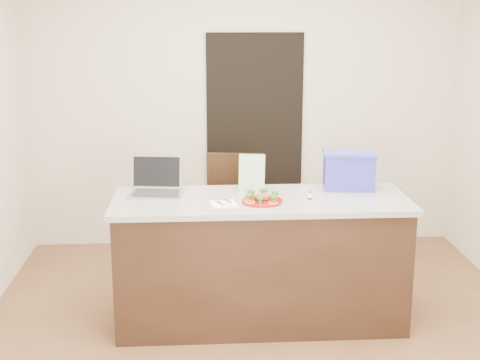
{
  "coord_description": "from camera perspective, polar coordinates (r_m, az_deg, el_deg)",
  "views": [
    {
      "loc": [
        -0.42,
        -4.2,
        2.17
      ],
      "look_at": [
        -0.15,
        0.2,
        1.06
      ],
      "focal_mm": 50.0,
      "sensor_mm": 36.0,
      "label": 1
    }
  ],
  "objects": [
    {
      "name": "chair",
      "position": [
        5.46,
        -0.34,
        -2.64
      ],
      "size": [
        0.52,
        0.52,
        1.06
      ],
      "rotation": [
        0.0,
        0.0,
        -0.12
      ],
      "color": "black",
      "rests_on": "ground"
    },
    {
      "name": "meatballs",
      "position": [
        4.53,
        1.89,
        -1.44
      ],
      "size": [
        0.11,
        0.11,
        0.04
      ],
      "color": "brown",
      "rests_on": "plate"
    },
    {
      "name": "doorway",
      "position": [
        6.31,
        1.25,
        3.38
      ],
      "size": [
        0.9,
        0.02,
        2.0
      ],
      "primitive_type": "cube",
      "color": "black",
      "rests_on": "ground"
    },
    {
      "name": "ground",
      "position": [
        4.74,
        1.99,
        -13.15
      ],
      "size": [
        4.0,
        4.0,
        0.0
      ],
      "primitive_type": "plane",
      "color": "brown",
      "rests_on": "ground"
    },
    {
      "name": "room_shell",
      "position": [
        4.25,
        2.18,
        6.64
      ],
      "size": [
        4.0,
        4.0,
        4.0
      ],
      "color": "white",
      "rests_on": "ground"
    },
    {
      "name": "island",
      "position": [
        4.78,
        1.75,
        -6.85
      ],
      "size": [
        2.06,
        0.76,
        0.92
      ],
      "color": "black",
      "rests_on": "ground"
    },
    {
      "name": "pepper_rings",
      "position": [
        4.53,
        1.9,
        -1.66
      ],
      "size": [
        0.24,
        0.24,
        0.01
      ],
      "color": "orange",
      "rests_on": "plate"
    },
    {
      "name": "plate",
      "position": [
        4.54,
        1.9,
        -1.78
      ],
      "size": [
        0.28,
        0.28,
        0.02
      ],
      "rotation": [
        0.0,
        0.0,
        0.16
      ],
      "color": "maroon",
      "rests_on": "island"
    },
    {
      "name": "blue_box",
      "position": [
        4.93,
        9.26,
        0.86
      ],
      "size": [
        0.41,
        0.31,
        0.27
      ],
      "rotation": [
        0.0,
        0.0,
        -0.12
      ],
      "color": "#302FAD",
      "rests_on": "island"
    },
    {
      "name": "broccoli",
      "position": [
        4.52,
        1.9,
        -1.24
      ],
      "size": [
        0.23,
        0.24,
        0.04
      ],
      "color": "#214A13",
      "rests_on": "plate"
    },
    {
      "name": "napkin",
      "position": [
        4.49,
        -1.41,
        -2.04
      ],
      "size": [
        0.19,
        0.19,
        0.01
      ],
      "primitive_type": "cube",
      "rotation": [
        0.0,
        0.0,
        0.14
      ],
      "color": "white",
      "rests_on": "island"
    },
    {
      "name": "yogurt_bottle",
      "position": [
        4.57,
        5.99,
        -1.49
      ],
      "size": [
        0.03,
        0.03,
        0.07
      ],
      "rotation": [
        0.0,
        0.0,
        0.33
      ],
      "color": "white",
      "rests_on": "island"
    },
    {
      "name": "laptop",
      "position": [
        4.8,
        -7.16,
        -0.26
      ],
      "size": [
        0.4,
        0.34,
        0.26
      ],
      "rotation": [
        0.0,
        0.0,
        -0.14
      ],
      "color": "#A8A7AC",
      "rests_on": "island"
    },
    {
      "name": "leaflet",
      "position": [
        4.8,
        1.01,
        0.62
      ],
      "size": [
        0.19,
        0.08,
        0.27
      ],
      "primitive_type": "cube",
      "rotation": [
        -0.14,
        0.0,
        -0.2
      ],
      "color": "silver",
      "rests_on": "island"
    },
    {
      "name": "knife",
      "position": [
        4.47,
        -1.02,
        -2.0
      ],
      "size": [
        0.06,
        0.17,
        0.01
      ],
      "rotation": [
        0.0,
        0.0,
        0.49
      ],
      "color": "white",
      "rests_on": "napkin"
    },
    {
      "name": "fork",
      "position": [
        4.49,
        -1.67,
        -1.94
      ],
      "size": [
        0.05,
        0.14,
        0.0
      ],
      "rotation": [
        0.0,
        0.0,
        0.32
      ],
      "color": "silver",
      "rests_on": "napkin"
    }
  ]
}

